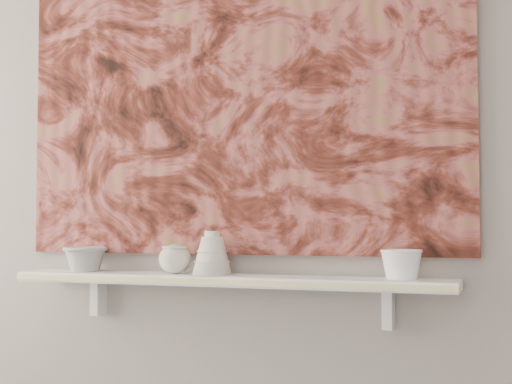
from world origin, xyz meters
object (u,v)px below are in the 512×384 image
at_px(painting, 235,84).
at_px(bowl_grey, 85,259).
at_px(bell_vessel, 212,253).
at_px(bowl_white, 402,264).
at_px(cup_cream, 175,259).
at_px(shelf, 225,280).

relative_size(painting, bowl_grey, 10.18).
bearing_deg(bell_vessel, bowl_white, 0.00).
bearing_deg(cup_cream, bell_vessel, 0.00).
bearing_deg(bowl_grey, painting, 9.12).
distance_m(bowl_grey, bowl_white, 1.04).
xyz_separation_m(bowl_grey, bell_vessel, (0.46, 0.00, 0.03)).
xyz_separation_m(cup_cream, bell_vessel, (0.13, 0.00, 0.02)).
height_order(painting, bowl_grey, painting).
height_order(shelf, bowl_white, bowl_white).
bearing_deg(bowl_white, bell_vessel, 180.00).
xyz_separation_m(painting, bell_vessel, (-0.04, -0.08, -0.54)).
bearing_deg(shelf, bowl_grey, 180.00).
relative_size(bowl_grey, cup_cream, 1.45).
relative_size(shelf, cup_cream, 13.80).
xyz_separation_m(painting, bowl_grey, (-0.50, -0.08, -0.57)).
bearing_deg(bowl_white, painting, 171.50).
bearing_deg(shelf, bell_vessel, 180.00).
bearing_deg(painting, bowl_white, -8.50).
distance_m(cup_cream, bowl_white, 0.71).
height_order(bowl_grey, bell_vessel, bell_vessel).
xyz_separation_m(shelf, bell_vessel, (-0.04, 0.00, 0.08)).
height_order(shelf, cup_cream, cup_cream).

